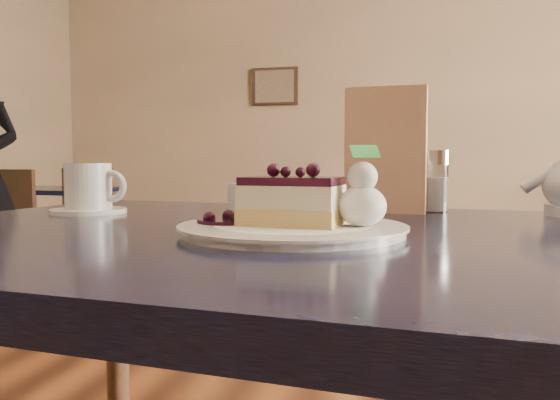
% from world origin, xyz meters
% --- Properties ---
extents(main_table, '(1.34, 0.96, 0.80)m').
position_xyz_m(main_table, '(-0.20, -0.01, 0.71)').
color(main_table, '#161936').
rests_on(main_table, ground).
extents(dessert_plate, '(0.29, 0.29, 0.01)m').
position_xyz_m(dessert_plate, '(-0.21, -0.07, 0.80)').
color(dessert_plate, white).
rests_on(dessert_plate, main_table).
extents(cheesecake_slice, '(0.13, 0.10, 0.06)m').
position_xyz_m(cheesecake_slice, '(-0.21, -0.07, 0.84)').
color(cheesecake_slice, '#E8B963').
rests_on(cheesecake_slice, dessert_plate).
extents(whipped_cream, '(0.06, 0.06, 0.06)m').
position_xyz_m(whipped_cream, '(-0.12, -0.06, 0.84)').
color(whipped_cream, white).
rests_on(whipped_cream, dessert_plate).
extents(berry_sauce, '(0.08, 0.08, 0.01)m').
position_xyz_m(berry_sauce, '(-0.30, -0.06, 0.81)').
color(berry_sauce, black).
rests_on(berry_sauce, dessert_plate).
extents(coffee_set, '(0.15, 0.14, 0.09)m').
position_xyz_m(coffee_set, '(-0.64, 0.14, 0.84)').
color(coffee_set, white).
rests_on(coffee_set, main_table).
extents(menu_card, '(0.15, 0.04, 0.23)m').
position_xyz_m(menu_card, '(-0.10, 0.27, 0.91)').
color(menu_card, beige).
rests_on(menu_card, main_table).
extents(sugar_shaker, '(0.06, 0.06, 0.12)m').
position_xyz_m(sugar_shaker, '(-0.02, 0.31, 0.86)').
color(sugar_shaker, white).
rests_on(sugar_shaker, main_table).
extents(napkin_stack, '(0.14, 0.14, 0.05)m').
position_xyz_m(napkin_stack, '(-0.34, 0.30, 0.82)').
color(napkin_stack, white).
rests_on(napkin_stack, main_table).
extents(bg_table_far_left, '(0.93, 1.65, 1.09)m').
position_xyz_m(bg_table_far_left, '(-2.94, 3.14, 0.06)').
color(bg_table_far_left, '#161936').
rests_on(bg_table_far_left, ground).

